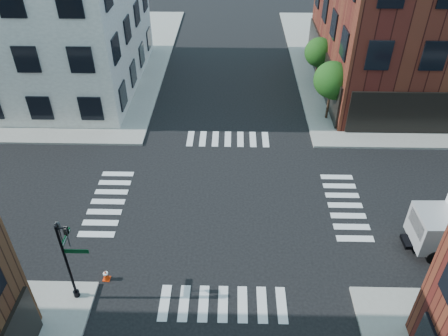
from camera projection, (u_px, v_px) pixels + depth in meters
The scene contains 7 objects.
ground at pixel (226, 204), 25.72m from camera, with size 120.00×120.00×0.00m, color black.
sidewalk_ne at pixel (447, 63), 42.13m from camera, with size 30.00×30.00×0.15m, color gray.
sidewalk_nw at pixel (17, 59), 42.92m from camera, with size 30.00×30.00×0.15m, color gray.
tree_near at pixel (333, 82), 31.70m from camera, with size 2.69×2.69×4.49m.
tree_far at pixel (320, 54), 36.68m from camera, with size 2.43×2.43×4.07m.
signal_pole at pixel (67, 254), 18.78m from camera, with size 1.29×1.24×4.60m.
traffic_cone at pixel (106, 275), 21.07m from camera, with size 0.36×0.36×0.63m.
Camera 1 is at (0.34, -19.39, 17.03)m, focal length 35.00 mm.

